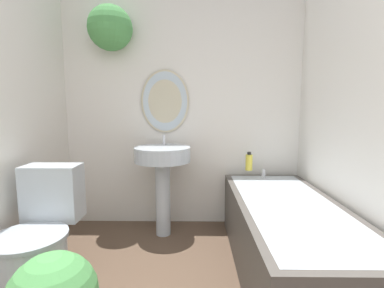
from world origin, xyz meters
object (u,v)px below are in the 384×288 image
bathtub (288,237)px  shampoo_bottle (249,162)px  toilet (38,243)px  pedestal_sink (163,166)px

bathtub → shampoo_bottle: (-0.15, 0.71, 0.40)m
toilet → pedestal_sink: pedestal_sink is taller
pedestal_sink → toilet: bearing=-130.8°
shampoo_bottle → pedestal_sink: bearing=-172.7°
pedestal_sink → shampoo_bottle: (0.81, 0.10, 0.02)m
pedestal_sink → bathtub: bearing=-32.3°
pedestal_sink → shampoo_bottle: size_ratio=5.36×
toilet → bathtub: toilet is taller
toilet → pedestal_sink: 1.13m
bathtub → shampoo_bottle: shampoo_bottle is taller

